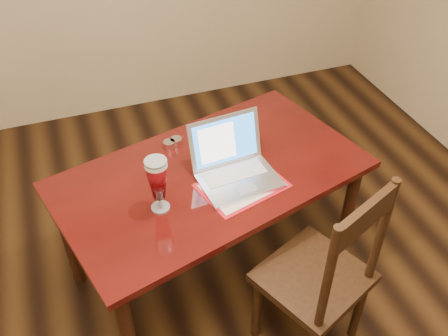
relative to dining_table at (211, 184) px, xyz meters
name	(u,v)px	position (x,y,z in m)	size (l,w,h in m)	color
room_shell	(184,26)	(-0.28, -0.69, 1.14)	(4.51, 5.01, 2.71)	tan
dining_table	(211,184)	(0.00, 0.00, 0.00)	(1.63, 1.18, 0.96)	#440A09
dining_chair	(321,277)	(0.30, -0.60, -0.14)	(0.56, 0.55, 1.03)	black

